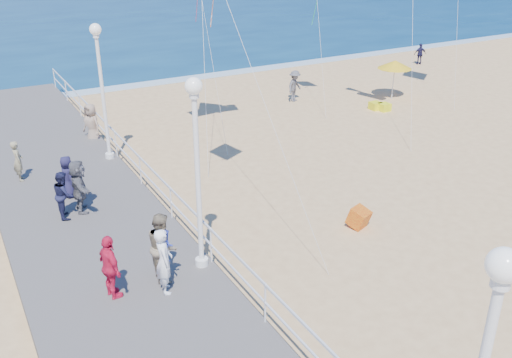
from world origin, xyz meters
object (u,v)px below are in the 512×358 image
box_kite (359,219)px  beach_chair_right (375,106)px  spectator_5 (79,186)px  toddler_held (166,244)px  spectator_3 (110,267)px  woman_holding_toddler (164,261)px  beach_walker_c (92,125)px  spectator_7 (64,195)px  beach_chair_left (384,107)px  spectator_6 (18,161)px  beach_umbrella (395,65)px  beach_walker_a (295,86)px  spectator_4 (68,177)px  beach_walker_b (420,54)px  lamp_post_mid (197,156)px  spectator_1 (162,246)px  lamp_post_far (101,79)px

box_kite → beach_chair_right: size_ratio=1.09×
spectator_5 → beach_chair_right: bearing=-67.2°
toddler_held → beach_chair_right: toddler_held is taller
spectator_3 → beach_chair_right: spectator_3 is taller
woman_holding_toddler → spectator_5: 5.62m
beach_walker_c → box_kite: (5.57, -11.65, -0.66)m
spectator_7 → beach_chair_left: size_ratio=2.83×
spectator_6 → beach_walker_c: size_ratio=0.79×
spectator_3 → box_kite: bearing=-97.2°
beach_umbrella → beach_walker_a: bearing=156.7°
box_kite → beach_chair_left: size_ratio=1.09×
box_kite → beach_chair_right: bearing=28.2°
woman_holding_toddler → spectator_3: 1.33m
spectator_4 → beach_chair_left: bearing=-87.6°
spectator_6 → beach_walker_b: (27.39, 7.88, -0.44)m
lamp_post_mid → spectator_3: size_ratio=3.04×
spectator_1 → spectator_7: size_ratio=1.22×
toddler_held → spectator_3: bearing=90.2°
spectator_6 → toddler_held: bearing=-165.6°
beach_walker_a → beach_umbrella: size_ratio=0.80×
lamp_post_mid → beach_umbrella: size_ratio=2.49×
spectator_4 → beach_walker_c: 5.99m
spectator_1 → beach_walker_b: spectator_1 is taller
toddler_held → spectator_6: (-2.32, 9.00, -0.50)m
spectator_6 → beach_walker_b: size_ratio=1.06×
lamp_post_mid → beach_walker_a: 17.72m
spectator_5 → beach_chair_left: (16.82, 4.46, -1.10)m
box_kite → spectator_3: bearing=163.0°
beach_walker_a → beach_chair_right: size_ratio=3.11×
spectator_6 → beach_chair_left: 18.23m
spectator_1 → spectator_6: size_ratio=1.25×
toddler_held → spectator_7: 5.49m
lamp_post_mid → spectator_5: 5.84m
spectator_6 → spectator_7: spectator_7 is taller
beach_walker_a → beach_umbrella: beach_umbrella is taller
spectator_6 → box_kite: spectator_6 is taller
lamp_post_far → spectator_7: 5.58m
lamp_post_far → beach_umbrella: 16.85m
toddler_held → beach_umbrella: (17.80, 11.46, 0.24)m
toddler_held → beach_walker_a: bearing=-32.0°
beach_walker_a → spectator_1: bearing=-160.9°
spectator_4 → beach_walker_b: (26.11, 10.16, -0.43)m
spectator_7 → box_kite: 9.52m
beach_walker_c → beach_umbrella: 16.65m
beach_chair_left → beach_walker_b: bearing=37.2°
beach_chair_right → box_kite: bearing=-132.4°
spectator_6 → beach_chair_left: (18.18, 0.88, -0.96)m
lamp_post_mid → toddler_held: lamp_post_mid is taller
spectator_4 → beach_walker_b: spectator_4 is taller
spectator_4 → beach_chair_right: size_ratio=2.70×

